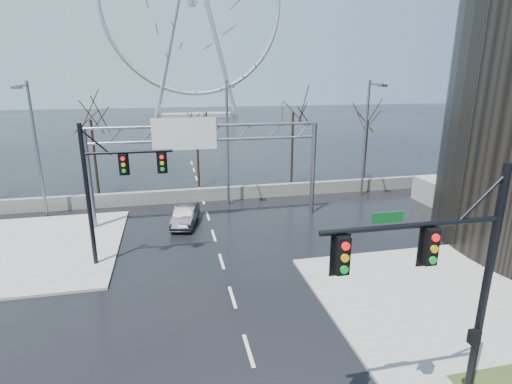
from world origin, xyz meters
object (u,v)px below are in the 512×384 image
object	(u,v)px
signal_mast_near	(450,272)
sign_gantry	(201,152)
ferris_wheel	(193,10)
car	(185,215)
signal_mast_far	(109,182)

from	to	relation	value
signal_mast_near	sign_gantry	world-z (taller)	signal_mast_near
ferris_wheel	car	size ratio (longest dim) A/B	12.07
ferris_wheel	signal_mast_far	bearing A→B (deg)	-97.20
signal_mast_near	signal_mast_far	bearing A→B (deg)	130.26
signal_mast_far	car	xyz separation A→B (m)	(4.13, 5.53, -4.14)
signal_mast_near	ferris_wheel	size ratio (longest dim) A/B	0.16
sign_gantry	car	xyz separation A→B (m)	(-1.37, -0.47, -4.49)
signal_mast_near	sign_gantry	size ratio (longest dim) A/B	0.49
signal_mast_near	ferris_wheel	bearing A→B (deg)	90.08
signal_mast_far	sign_gantry	xyz separation A→B (m)	(5.49, 6.00, 0.35)
signal_mast_far	car	world-z (taller)	signal_mast_far
signal_mast_far	car	bearing A→B (deg)	53.27
sign_gantry	car	world-z (taller)	sign_gantry
signal_mast_far	sign_gantry	bearing A→B (deg)	47.53
sign_gantry	ferris_wheel	bearing A→B (deg)	86.16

